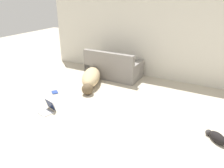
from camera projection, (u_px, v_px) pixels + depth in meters
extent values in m
plane|color=#BCB29E|center=(93.00, 153.00, 3.58)|extent=(20.00, 20.00, 0.00)
cube|color=beige|center=(166.00, 37.00, 6.17)|extent=(7.87, 0.06, 2.50)
cube|color=gray|center=(114.00, 70.00, 6.74)|extent=(1.62, 0.87, 0.40)
cube|color=gray|center=(108.00, 60.00, 6.27)|extent=(1.62, 0.14, 0.46)
cube|color=gray|center=(135.00, 72.00, 6.40)|extent=(0.20, 0.87, 0.54)
cube|color=gray|center=(95.00, 65.00, 7.03)|extent=(0.20, 0.87, 0.54)
ellipsoid|color=tan|center=(91.00, 77.00, 6.17)|extent=(0.95, 1.30, 0.43)
sphere|color=brown|center=(87.00, 89.00, 5.57)|extent=(0.39, 0.39, 0.29)
cylinder|color=tan|center=(95.00, 74.00, 6.94)|extent=(0.18, 0.30, 0.06)
ellipsoid|color=black|center=(218.00, 138.00, 3.81)|extent=(0.38, 0.36, 0.18)
sphere|color=#2D2B2B|center=(209.00, 133.00, 4.00)|extent=(0.16, 0.16, 0.12)
cube|color=#B7B7BC|center=(45.00, 112.00, 4.77)|extent=(0.36, 0.32, 0.02)
cube|color=#B7B7BC|center=(51.00, 105.00, 4.82)|extent=(0.32, 0.15, 0.24)
cube|color=#0F1938|center=(50.00, 105.00, 4.82)|extent=(0.30, 0.13, 0.22)
cube|color=#28428E|center=(55.00, 92.00, 5.71)|extent=(0.24, 0.23, 0.02)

